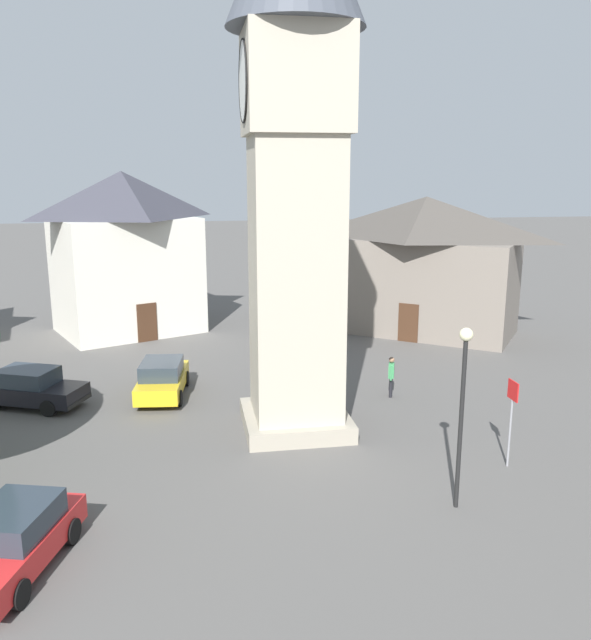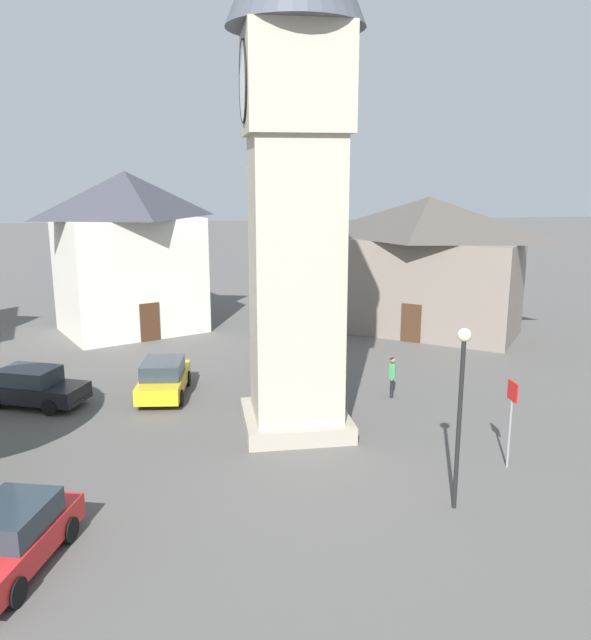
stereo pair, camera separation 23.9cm
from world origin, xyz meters
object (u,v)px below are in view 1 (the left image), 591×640
(building_terrace_right, at_px, (424,264))
(road_sign, at_px, (512,409))
(clock_tower, at_px, (296,108))
(car_blue_kerb, at_px, (14,540))
(car_red_corner, at_px, (31,388))
(car_silver_kerb, at_px, (162,378))
(building_hall_far, at_px, (125,251))
(pedestrian, at_px, (391,373))
(lamp_post, at_px, (463,390))

(building_terrace_right, height_order, road_sign, building_terrace_right)
(clock_tower, height_order, car_blue_kerb, clock_tower)
(car_red_corner, bearing_deg, car_blue_kerb, 10.40)
(car_red_corner, distance_m, road_sign, 17.86)
(car_blue_kerb, relative_size, building_terrace_right, 0.38)
(clock_tower, distance_m, car_blue_kerb, 14.79)
(car_silver_kerb, distance_m, building_hall_far, 12.50)
(clock_tower, height_order, pedestrian, clock_tower)
(car_red_corner, relative_size, building_hall_far, 0.47)
(car_blue_kerb, height_order, lamp_post, lamp_post)
(car_blue_kerb, distance_m, building_terrace_right, 26.85)
(clock_tower, distance_m, road_sign, 11.69)
(building_hall_far, bearing_deg, car_red_corner, -13.07)
(clock_tower, height_order, building_hall_far, clock_tower)
(building_hall_far, bearing_deg, lamp_post, 25.34)
(pedestrian, bearing_deg, building_hall_far, -139.24)
(clock_tower, bearing_deg, lamp_post, 28.83)
(car_blue_kerb, height_order, building_terrace_right, building_terrace_right)
(clock_tower, bearing_deg, car_blue_kerb, -47.05)
(car_blue_kerb, relative_size, pedestrian, 2.62)
(car_blue_kerb, relative_size, building_hall_far, 0.47)
(car_blue_kerb, distance_m, pedestrian, 15.72)
(lamp_post, bearing_deg, pedestrian, 173.81)
(building_hall_far, relative_size, road_sign, 3.35)
(car_blue_kerb, xyz_separation_m, road_sign, (-3.13, 13.86, 1.14))
(car_silver_kerb, relative_size, car_red_corner, 0.96)
(car_blue_kerb, relative_size, car_red_corner, 0.99)
(car_blue_kerb, xyz_separation_m, car_silver_kerb, (-11.52, 2.99, 0.00))
(car_blue_kerb, xyz_separation_m, lamp_post, (-1.02, 11.25, 2.64))
(building_terrace_right, bearing_deg, pedestrian, -26.42)
(car_blue_kerb, height_order, road_sign, road_sign)
(building_hall_far, distance_m, lamp_post, 24.57)
(building_terrace_right, distance_m, lamp_post, 20.18)
(car_silver_kerb, xyz_separation_m, road_sign, (8.39, 10.86, 1.14))
(building_hall_far, height_order, road_sign, building_hall_far)
(building_terrace_right, xyz_separation_m, building_hall_far, (-2.95, -16.61, 0.70))
(lamp_post, bearing_deg, building_terrace_right, 162.38)
(pedestrian, xyz_separation_m, building_terrace_right, (-10.35, 5.14, 2.90))
(car_blue_kerb, bearing_deg, road_sign, 102.72)
(clock_tower, distance_m, car_red_corner, 14.74)
(clock_tower, relative_size, car_red_corner, 4.24)
(clock_tower, xyz_separation_m, road_sign, (4.14, 6.05, -9.11))
(building_hall_far, distance_m, road_sign, 24.13)
(building_hall_far, bearing_deg, building_terrace_right, 79.94)
(clock_tower, xyz_separation_m, lamp_post, (6.25, 3.44, -7.61))
(car_blue_kerb, distance_m, lamp_post, 11.60)
(building_terrace_right, xyz_separation_m, lamp_post, (19.23, -6.11, -0.52))
(car_blue_kerb, bearing_deg, car_red_corner, -169.60)
(clock_tower, xyz_separation_m, building_hall_far, (-15.93, -7.06, -6.39))
(clock_tower, relative_size, lamp_post, 3.72)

